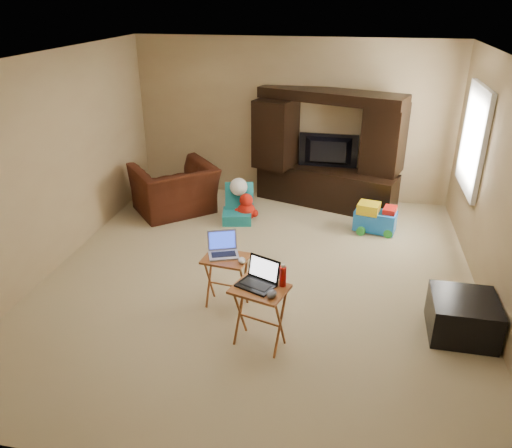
% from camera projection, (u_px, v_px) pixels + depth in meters
% --- Properties ---
extents(floor, '(5.50, 5.50, 0.00)m').
position_uv_depth(floor, '(259.00, 278.00, 5.94)').
color(floor, '#C6B289').
rests_on(floor, ground).
extents(ceiling, '(5.50, 5.50, 0.00)m').
position_uv_depth(ceiling, '(260.00, 58.00, 4.88)').
color(ceiling, silver).
rests_on(ceiling, ground).
extents(wall_back, '(5.00, 0.00, 5.00)m').
position_uv_depth(wall_back, '(292.00, 121.00, 7.85)').
color(wall_back, tan).
rests_on(wall_back, ground).
extents(wall_front, '(5.00, 0.00, 5.00)m').
position_uv_depth(wall_front, '(173.00, 333.00, 2.96)').
color(wall_front, tan).
rests_on(wall_front, ground).
extents(wall_left, '(0.00, 5.50, 5.50)m').
position_uv_depth(wall_left, '(50.00, 165.00, 5.85)').
color(wall_left, tan).
rests_on(wall_left, ground).
extents(wall_right, '(0.00, 5.50, 5.50)m').
position_uv_depth(wall_right, '(505.00, 195.00, 4.97)').
color(wall_right, tan).
rests_on(wall_right, ground).
extents(window_pane, '(0.00, 1.20, 1.20)m').
position_uv_depth(window_pane, '(475.00, 140.00, 6.29)').
color(window_pane, white).
rests_on(window_pane, ground).
extents(window_frame, '(0.06, 1.14, 1.34)m').
position_uv_depth(window_frame, '(474.00, 139.00, 6.29)').
color(window_frame, white).
rests_on(window_frame, ground).
extents(entertainment_center, '(2.25, 1.21, 1.79)m').
position_uv_depth(entertainment_center, '(328.00, 150.00, 7.63)').
color(entertainment_center, black).
rests_on(entertainment_center, floor).
extents(television, '(0.91, 0.13, 0.52)m').
position_uv_depth(television, '(328.00, 152.00, 7.66)').
color(television, black).
rests_on(television, entertainment_center).
extents(recliner, '(1.51, 1.50, 0.74)m').
position_uv_depth(recliner, '(175.00, 189.00, 7.57)').
color(recliner, '#421C0E').
rests_on(recliner, floor).
extents(child_rocker, '(0.51, 0.56, 0.56)m').
position_uv_depth(child_rocker, '(237.00, 204.00, 7.28)').
color(child_rocker, '#177A83').
rests_on(child_rocker, floor).
extents(plush_toy, '(0.38, 0.32, 0.42)m').
position_uv_depth(plush_toy, '(246.00, 207.00, 7.36)').
color(plush_toy, red).
rests_on(plush_toy, floor).
extents(push_toy, '(0.65, 0.53, 0.43)m').
position_uv_depth(push_toy, '(375.00, 217.00, 7.00)').
color(push_toy, blue).
rests_on(push_toy, floor).
extents(ottoman, '(0.63, 0.63, 0.40)m').
position_uv_depth(ottoman, '(463.00, 316.00, 4.89)').
color(ottoman, black).
rests_on(ottoman, floor).
extents(tray_table_left, '(0.49, 0.42, 0.59)m').
position_uv_depth(tray_table_left, '(226.00, 282.00, 5.30)').
color(tray_table_left, '#945624').
rests_on(tray_table_left, floor).
extents(tray_table_right, '(0.58, 0.51, 0.63)m').
position_uv_depth(tray_table_right, '(260.00, 317.00, 4.69)').
color(tray_table_right, '#9A4925').
rests_on(tray_table_right, floor).
extents(laptop_left, '(0.38, 0.35, 0.24)m').
position_uv_depth(laptop_left, '(223.00, 246.00, 5.16)').
color(laptop_left, '#A1A1A6').
rests_on(laptop_left, tray_table_left).
extents(laptop_right, '(0.41, 0.38, 0.24)m').
position_uv_depth(laptop_right, '(256.00, 275.00, 4.53)').
color(laptop_right, black).
rests_on(laptop_right, tray_table_right).
extents(mouse_left, '(0.11, 0.14, 0.05)m').
position_uv_depth(mouse_left, '(242.00, 260.00, 5.07)').
color(mouse_left, silver).
rests_on(mouse_left, tray_table_left).
extents(mouse_right, '(0.11, 0.14, 0.05)m').
position_uv_depth(mouse_right, '(272.00, 294.00, 4.42)').
color(mouse_right, '#47474C').
rests_on(mouse_right, tray_table_right).
extents(water_bottle, '(0.06, 0.06, 0.20)m').
position_uv_depth(water_bottle, '(283.00, 276.00, 4.55)').
color(water_bottle, '#B5110B').
rests_on(water_bottle, tray_table_right).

